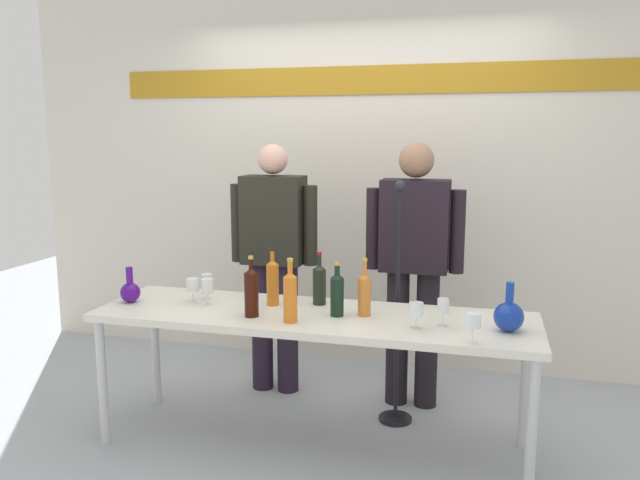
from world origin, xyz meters
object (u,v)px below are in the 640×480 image
at_px(wine_bottle_3, 290,295).
at_px(microphone_stand, 397,344).
at_px(decanter_blue_right, 509,316).
at_px(wine_bottle_0, 251,291).
at_px(wine_glass_left_1, 207,287).
at_px(wine_glass_right_2, 443,307).
at_px(wine_glass_right_1, 416,310).
at_px(display_table, 313,324).
at_px(wine_bottle_1, 273,281).
at_px(wine_bottle_2, 337,293).
at_px(wine_glass_left_0, 207,281).
at_px(presenter_left, 274,254).
at_px(wine_bottle_4, 319,283).
at_px(wine_glass_right_0, 473,321).
at_px(wine_glass_left_2, 193,285).
at_px(wine_bottle_5, 364,293).
at_px(presenter_right, 414,258).
at_px(decanter_blue_left, 130,291).

distance_m(wine_bottle_3, microphone_stand, 0.87).
height_order(decanter_blue_right, wine_bottle_0, wine_bottle_0).
height_order(wine_glass_left_1, wine_glass_right_2, wine_glass_left_1).
bearing_deg(wine_glass_right_1, wine_bottle_0, -179.46).
xyz_separation_m(display_table, wine_bottle_1, (-0.26, 0.11, 0.20)).
bearing_deg(decanter_blue_right, wine_bottle_0, -176.24).
relative_size(wine_bottle_0, wine_bottle_2, 1.12).
xyz_separation_m(wine_bottle_2, wine_glass_left_0, (-0.81, 0.14, -0.02)).
height_order(wine_bottle_1, wine_glass_right_2, wine_bottle_1).
bearing_deg(wine_glass_right_1, presenter_left, 141.36).
bearing_deg(wine_glass_left_1, microphone_stand, 22.20).
relative_size(wine_bottle_2, wine_bottle_4, 0.96).
distance_m(display_table, wine_bottle_3, 0.28).
bearing_deg(wine_bottle_4, wine_bottle_0, -130.80).
bearing_deg(wine_glass_right_0, wine_bottle_0, 172.88).
bearing_deg(display_table, wine_glass_right_0, -18.30).
distance_m(presenter_left, wine_bottle_4, 0.67).
xyz_separation_m(wine_bottle_1, wine_glass_left_2, (-0.46, -0.07, -0.04)).
bearing_deg(wine_bottle_1, wine_bottle_5, -7.68).
distance_m(wine_bottle_1, wine_bottle_5, 0.54).
bearing_deg(wine_bottle_0, microphone_stand, 38.88).
xyz_separation_m(presenter_right, wine_glass_left_1, (-1.07, -0.68, -0.09)).
xyz_separation_m(decanter_blue_left, decanter_blue_right, (2.06, 0.00, 0.01)).
height_order(wine_bottle_0, wine_glass_right_2, wine_bottle_0).
bearing_deg(wine_glass_left_2, microphone_stand, 19.07).
distance_m(decanter_blue_left, presenter_right, 1.69).
bearing_deg(wine_glass_left_0, presenter_right, 25.98).
relative_size(wine_glass_right_0, wine_glass_right_1, 1.08).
bearing_deg(wine_glass_left_1, wine_glass_left_0, 116.28).
height_order(wine_bottle_4, wine_glass_left_1, wine_bottle_4).
bearing_deg(wine_glass_left_1, wine_bottle_5, 1.57).
distance_m(presenter_left, presenter_right, 0.91).
distance_m(wine_bottle_5, wine_glass_right_0, 0.64).
xyz_separation_m(wine_bottle_0, wine_glass_left_0, (-0.38, 0.27, -0.03)).
bearing_deg(wine_glass_left_0, wine_bottle_4, 4.75).
xyz_separation_m(wine_bottle_0, wine_bottle_3, (0.23, -0.04, 0.00)).
xyz_separation_m(display_table, decanter_blue_left, (-1.06, -0.05, 0.12)).
bearing_deg(wine_bottle_0, wine_glass_left_2, 157.84).
distance_m(display_table, wine_bottle_4, 0.26).
bearing_deg(microphone_stand, wine_glass_right_1, -73.23).
distance_m(display_table, wine_glass_right_1, 0.60).
xyz_separation_m(wine_bottle_1, wine_glass_left_1, (-0.35, -0.10, -0.03)).
height_order(presenter_left, wine_bottle_1, presenter_left).
bearing_deg(wine_glass_right_1, presenter_right, 97.49).
height_order(wine_bottle_1, wine_bottle_2, wine_bottle_1).
relative_size(wine_bottle_3, wine_glass_left_2, 2.38).
xyz_separation_m(decanter_blue_right, wine_glass_left_0, (-1.68, 0.19, 0.02)).
distance_m(presenter_left, microphone_stand, 1.00).
xyz_separation_m(decanter_blue_right, wine_glass_left_2, (-1.72, 0.09, 0.02)).
xyz_separation_m(decanter_blue_left, wine_bottle_1, (0.80, 0.16, 0.07)).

